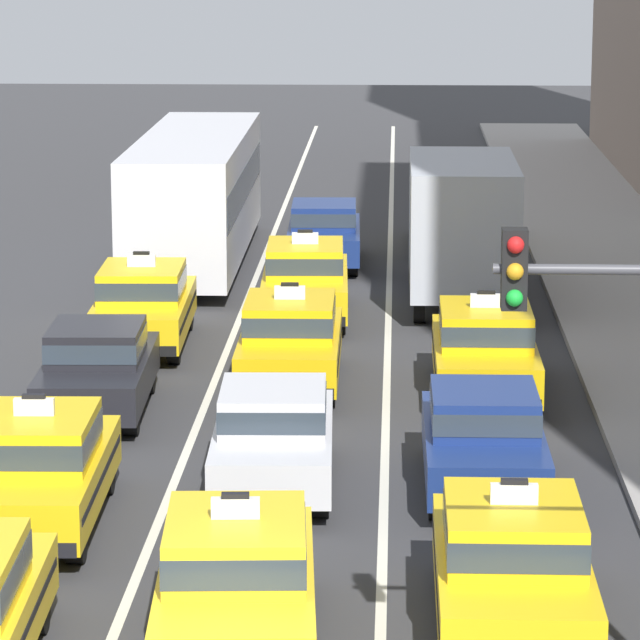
{
  "coord_description": "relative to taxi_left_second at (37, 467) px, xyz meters",
  "views": [
    {
      "loc": [
        1.74,
        -17.63,
        8.38
      ],
      "look_at": [
        0.38,
        15.37,
        1.3
      ],
      "focal_mm": 104.82,
      "sensor_mm": 36.0,
      "label": 1
    }
  ],
  "objects": [
    {
      "name": "box_truck_right_fourth",
      "position": [
        6.46,
        16.3,
        0.9
      ],
      "size": [
        2.31,
        6.96,
        3.27
      ],
      "color": "black",
      "rests_on": "ground"
    },
    {
      "name": "taxi_left_second",
      "position": [
        0.0,
        0.0,
        0.0
      ],
      "size": [
        1.93,
        4.6,
        1.96
      ],
      "color": "black",
      "rests_on": "ground"
    },
    {
      "name": "taxi_center_fourth",
      "position": [
        3.07,
        14.19,
        0.0
      ],
      "size": [
        1.95,
        4.61,
        1.96
      ],
      "color": "black",
      "rests_on": "ground"
    },
    {
      "name": "lane_stripe_left_center",
      "position": [
        1.66,
        12.67,
        -0.87
      ],
      "size": [
        0.14,
        80.0,
        0.01
      ],
      "primitive_type": "cube",
      "color": "silver",
      "rests_on": "ground"
    },
    {
      "name": "lane_stripe_center_right",
      "position": [
        4.86,
        12.67,
        -0.87
      ],
      "size": [
        0.14,
        80.0,
        0.01
      ],
      "primitive_type": "cube",
      "color": "silver",
      "rests_on": "ground"
    },
    {
      "name": "taxi_left_fourth",
      "position": [
        -0.04,
        11.39,
        0.0
      ],
      "size": [
        1.95,
        4.61,
        1.96
      ],
      "color": "black",
      "rests_on": "ground"
    },
    {
      "name": "taxi_center_third",
      "position": [
        3.09,
        8.27,
        0.0
      ],
      "size": [
        1.86,
        4.58,
        1.96
      ],
      "color": "black",
      "rests_on": "ground"
    },
    {
      "name": "sedan_center_second",
      "position": [
        3.19,
        1.98,
        -0.03
      ],
      "size": [
        1.89,
        4.35,
        1.58
      ],
      "color": "black",
      "rests_on": "ground"
    },
    {
      "name": "sedan_right_second",
      "position": [
        6.34,
        1.98,
        -0.03
      ],
      "size": [
        1.79,
        4.31,
        1.58
      ],
      "color": "black",
      "rests_on": "ground"
    },
    {
      "name": "taxi_center_nearest",
      "position": [
        3.18,
        -4.43,
        0.0
      ],
      "size": [
        2.06,
        4.65,
        1.96
      ],
      "color": "black",
      "rests_on": "ground"
    },
    {
      "name": "sedan_center_fifth",
      "position": [
        3.23,
        20.55,
        -0.03
      ],
      "size": [
        1.86,
        4.34,
        1.58
      ],
      "color": "black",
      "rests_on": "ground"
    },
    {
      "name": "sedan_left_third",
      "position": [
        -0.14,
        6.19,
        -0.03
      ],
      "size": [
        1.91,
        4.36,
        1.58
      ],
      "color": "black",
      "rests_on": "ground"
    },
    {
      "name": "bus_left_fifth",
      "position": [
        0.02,
        20.67,
        0.94
      ],
      "size": [
        2.59,
        11.22,
        3.22
      ],
      "color": "black",
      "rests_on": "ground"
    },
    {
      "name": "taxi_right_fifth",
      "position": [
        6.28,
        23.31,
        0.0
      ],
      "size": [
        1.85,
        4.57,
        1.96
      ],
      "color": "black",
      "rests_on": "ground"
    },
    {
      "name": "taxi_right_nearest",
      "position": [
        6.42,
        -3.75,
        0.0
      ],
      "size": [
        1.82,
        4.56,
        1.96
      ],
      "color": "black",
      "rests_on": "ground"
    },
    {
      "name": "taxi_right_third",
      "position": [
        6.61,
        7.68,
        0.0
      ],
      "size": [
        1.83,
        4.56,
        1.96
      ],
      "color": "black",
      "rests_on": "ground"
    }
  ]
}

